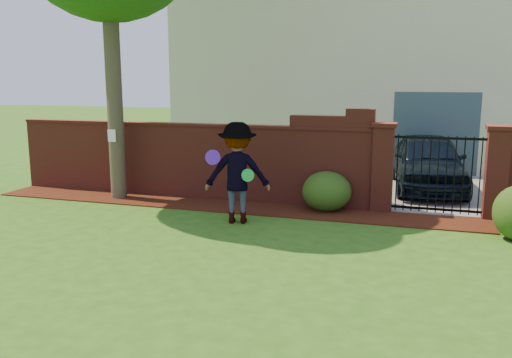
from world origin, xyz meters
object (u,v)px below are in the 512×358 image
(frisbee_green, at_px, (248,175))
(car, at_px, (429,163))
(frisbee_purple, at_px, (213,157))
(man, at_px, (237,173))

(frisbee_green, bearing_deg, car, 53.04)
(frisbee_purple, bearing_deg, car, 49.20)
(frisbee_green, bearing_deg, man, 152.90)
(man, relative_size, frisbee_purple, 6.80)
(car, xyz_separation_m, frisbee_green, (-3.31, -4.39, 0.27))
(frisbee_purple, relative_size, frisbee_green, 1.16)
(man, bearing_deg, frisbee_purple, 23.98)
(frisbee_purple, bearing_deg, frisbee_green, 15.47)
(car, height_order, frisbee_purple, frisbee_purple)
(frisbee_green, bearing_deg, frisbee_purple, -164.53)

